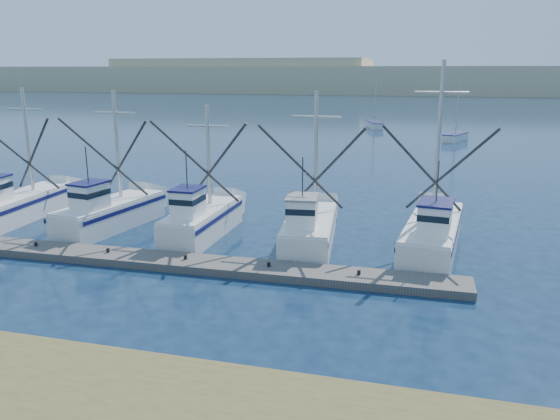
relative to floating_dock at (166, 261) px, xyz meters
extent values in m
plane|color=#0C1D36|center=(8.74, -5.32, -0.18)|extent=(500.00, 500.00, 0.00)
cube|color=#59544F|center=(0.00, 0.00, 0.00)|extent=(27.48, 2.16, 0.37)
cube|color=tan|center=(8.74, 204.68, 4.82)|extent=(360.00, 60.00, 10.00)
cube|color=silver|center=(-12.21, 5.15, 0.53)|extent=(2.64, 7.96, 1.43)
cylinder|color=#B7B2A8|center=(-12.21, 6.49, 4.44)|extent=(0.22, 0.22, 6.40)
cube|color=silver|center=(-5.80, 4.82, 0.55)|extent=(3.44, 7.50, 1.47)
cube|color=white|center=(-5.80, 2.98, 2.03)|extent=(1.60, 1.95, 1.50)
cylinder|color=#B7B2A8|center=(-5.80, 6.06, 4.43)|extent=(0.22, 0.22, 6.28)
cube|color=silver|center=(-0.07, 4.68, 0.55)|extent=(2.23, 6.95, 1.48)
cube|color=white|center=(-0.07, 2.90, 2.04)|extent=(1.27, 1.70, 1.50)
cylinder|color=#B7B2A8|center=(-0.07, 5.86, 4.06)|extent=(0.22, 0.22, 5.54)
cube|color=silver|center=(5.85, 4.97, 0.50)|extent=(3.18, 7.72, 1.36)
cube|color=white|center=(5.85, 3.05, 1.93)|extent=(1.57, 1.97, 1.50)
cylinder|color=#B7B2A8|center=(5.85, 6.25, 4.39)|extent=(0.22, 0.22, 6.42)
cube|color=silver|center=(12.06, 5.61, 0.52)|extent=(3.33, 9.00, 1.41)
cube|color=white|center=(12.06, 3.36, 1.98)|extent=(1.61, 2.28, 1.50)
cylinder|color=#B7B2A8|center=(12.06, 7.11, 5.20)|extent=(0.22, 0.22, 7.94)
cube|color=silver|center=(15.28, 51.25, 0.27)|extent=(3.44, 5.55, 0.90)
cylinder|color=#B7B2A8|center=(15.28, 51.55, 4.32)|extent=(0.12, 0.12, 7.20)
cube|color=silver|center=(3.76, 64.69, 0.27)|extent=(3.31, 6.46, 0.90)
cylinder|color=#B7B2A8|center=(3.76, 64.99, 4.32)|extent=(0.12, 0.12, 7.20)
camera|label=1|loc=(11.30, -21.96, 8.70)|focal=35.00mm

